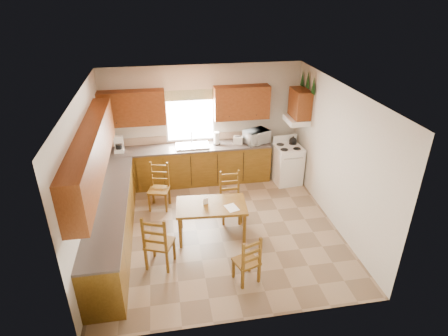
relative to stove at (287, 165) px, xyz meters
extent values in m
plane|color=#887055|center=(-1.88, -1.60, -0.44)|extent=(4.50, 4.50, 0.00)
plane|color=#935834|center=(-1.88, -1.60, 2.26)|extent=(4.50, 4.50, 0.00)
plane|color=beige|center=(-4.13, -1.60, 0.91)|extent=(4.50, 4.50, 0.00)
plane|color=beige|center=(0.37, -1.60, 0.91)|extent=(4.50, 4.50, 0.00)
plane|color=beige|center=(-1.88, 0.65, 0.91)|extent=(4.50, 4.50, 0.00)
plane|color=beige|center=(-1.88, -3.85, 0.91)|extent=(4.50, 4.50, 0.00)
cube|color=brown|center=(-2.25, 0.35, 0.00)|extent=(3.75, 0.60, 0.88)
cube|color=brown|center=(-3.83, -1.75, 0.00)|extent=(0.60, 3.60, 0.88)
cube|color=#4C423D|center=(-2.25, 0.35, 0.46)|extent=(3.75, 0.63, 0.04)
cube|color=#4C423D|center=(-3.83, -1.75, 0.46)|extent=(0.63, 3.60, 0.04)
cube|color=tan|center=(-2.25, 0.64, 0.57)|extent=(3.75, 0.01, 0.18)
cube|color=brown|center=(-3.43, 0.49, 1.41)|extent=(1.41, 0.33, 0.75)
cube|color=brown|center=(-1.02, 0.49, 1.41)|extent=(1.25, 0.33, 0.75)
cube|color=brown|center=(-3.96, -1.75, 1.41)|extent=(0.33, 3.60, 0.75)
cube|color=brown|center=(0.20, 0.05, 1.46)|extent=(0.33, 0.62, 0.62)
cube|color=white|center=(0.15, 0.05, 1.08)|extent=(0.44, 0.62, 0.12)
cube|color=white|center=(-2.18, 0.62, 1.11)|extent=(1.13, 0.02, 1.18)
cube|color=white|center=(-2.18, 0.62, 1.11)|extent=(1.05, 0.01, 1.10)
cube|color=#466334|center=(-2.18, 0.59, 1.61)|extent=(1.19, 0.01, 0.24)
cube|color=silver|center=(-2.18, 0.35, 0.50)|extent=(0.75, 0.45, 0.04)
cone|color=#113511|center=(0.33, -0.27, 1.94)|extent=(0.22, 0.22, 0.36)
cone|color=#113511|center=(0.33, 0.05, 1.98)|extent=(0.22, 0.22, 0.36)
cone|color=#113511|center=(0.33, 0.37, 1.94)|extent=(0.22, 0.22, 0.36)
cube|color=white|center=(0.00, 0.00, 0.00)|extent=(0.65, 0.67, 0.88)
cube|color=white|center=(-3.80, 0.35, 0.63)|extent=(0.20, 0.23, 0.31)
cylinder|color=white|center=(-1.61, 0.39, 0.63)|extent=(0.13, 0.13, 0.30)
cube|color=white|center=(-1.12, 0.34, 0.56)|extent=(0.24, 0.19, 0.17)
imported|color=white|center=(-0.68, 0.32, 0.63)|extent=(0.62, 0.55, 0.31)
cube|color=brown|center=(-2.05, -1.80, -0.10)|extent=(1.32, 0.82, 0.68)
cube|color=brown|center=(-3.01, -2.45, 0.07)|extent=(0.55, 0.54, 1.02)
cube|color=brown|center=(-1.68, -3.05, -0.01)|extent=(0.45, 0.44, 0.86)
cube|color=brown|center=(-2.99, -0.65, 0.05)|extent=(0.49, 0.48, 0.98)
cube|color=brown|center=(-1.60, -1.33, 0.06)|extent=(0.42, 0.40, 1.00)
cube|color=white|center=(-1.70, -1.96, 0.24)|extent=(0.26, 0.31, 0.00)
cube|color=white|center=(-2.15, -1.76, 0.30)|extent=(0.09, 0.04, 0.12)
camera|label=1|loc=(-2.81, -7.50, 3.89)|focal=30.00mm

